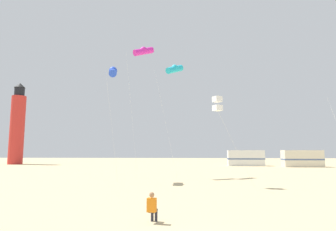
% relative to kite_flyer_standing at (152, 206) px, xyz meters
% --- Properties ---
extents(kite_flyer_standing, '(0.39, 0.54, 1.16)m').
position_rel_kite_flyer_standing_xyz_m(kite_flyer_standing, '(0.00, 0.00, 0.00)').
color(kite_flyer_standing, orange).
rests_on(kite_flyer_standing, ground).
extents(kite_tube_magenta, '(3.17, 3.07, 14.40)m').
position_rel_kite_flyer_standing_xyz_m(kite_tube_magenta, '(-3.31, 19.18, 13.08)').
color(kite_tube_magenta, silver).
rests_on(kite_tube_magenta, ground).
extents(kite_tube_cyan, '(3.29, 3.45, 12.46)m').
position_rel_kite_flyer_standing_xyz_m(kite_tube_cyan, '(0.11, 19.75, 11.15)').
color(kite_tube_cyan, silver).
rests_on(kite_tube_cyan, ground).
extents(kite_tube_blue, '(1.42, 2.59, 10.70)m').
position_rel_kite_flyer_standing_xyz_m(kite_tube_blue, '(-5.41, 14.33, 9.38)').
color(kite_tube_blue, silver).
rests_on(kite_tube_blue, ground).
extents(kite_box_white, '(3.24, 2.96, 6.99)m').
position_rel_kite_flyer_standing_xyz_m(kite_box_white, '(3.81, 11.30, 5.80)').
color(kite_box_white, silver).
rests_on(kite_box_white, ground).
extents(lighthouse_distant, '(2.80, 2.80, 16.80)m').
position_rel_kite_flyer_standing_xyz_m(lighthouse_distant, '(-33.30, 45.37, 7.22)').
color(lighthouse_distant, red).
rests_on(lighthouse_distant, ground).
extents(rv_van_white, '(6.55, 2.67, 2.80)m').
position_rel_kite_flyer_standing_xyz_m(rv_van_white, '(12.14, 42.05, 0.78)').
color(rv_van_white, white).
rests_on(rv_van_white, ground).
extents(rv_van_cream, '(6.45, 2.36, 2.80)m').
position_rel_kite_flyer_standing_xyz_m(rv_van_cream, '(20.93, 39.02, 0.78)').
color(rv_van_cream, beige).
rests_on(rv_van_cream, ground).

